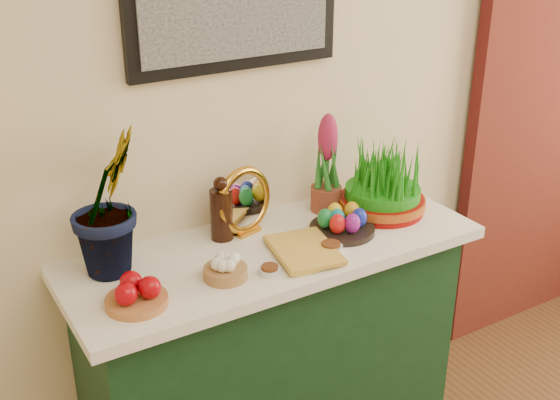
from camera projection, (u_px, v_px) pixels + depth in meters
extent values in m
cube|color=beige|center=(306.00, 81.00, 2.46)|extent=(4.00, 0.04, 2.70)
cube|color=#490D14|center=(549.00, 90.00, 3.09)|extent=(0.90, 0.06, 2.30)
cube|color=#14371A|center=(273.00, 358.00, 2.52)|extent=(1.30, 0.45, 0.85)
cube|color=silver|center=(272.00, 249.00, 2.34)|extent=(1.40, 0.55, 0.04)
imported|color=#237024|center=(105.00, 180.00, 2.06)|extent=(0.39, 0.38, 0.60)
cylinder|color=#AA6533|center=(137.00, 301.00, 1.99)|extent=(0.21, 0.21, 0.02)
cylinder|color=#9E783F|center=(225.00, 273.00, 2.12)|extent=(0.16, 0.16, 0.04)
cylinder|color=black|center=(222.00, 215.00, 2.33)|extent=(0.08, 0.08, 0.18)
sphere|color=black|center=(220.00, 184.00, 2.29)|extent=(0.05, 0.05, 0.05)
cube|color=orange|center=(247.00, 231.00, 2.40)|extent=(0.10, 0.07, 0.01)
torus|color=orange|center=(244.00, 200.00, 2.37)|extent=(0.24, 0.11, 0.24)
cylinder|color=silver|center=(245.00, 201.00, 2.36)|extent=(0.18, 0.07, 0.18)
imported|color=gold|center=(276.00, 255.00, 2.22)|extent=(0.22, 0.29, 0.04)
cylinder|color=silver|center=(270.00, 271.00, 2.15)|extent=(0.07, 0.07, 0.02)
cylinder|color=#592D14|center=(270.00, 267.00, 2.14)|extent=(0.05, 0.05, 0.01)
cylinder|color=silver|center=(331.00, 248.00, 2.28)|extent=(0.08, 0.08, 0.02)
cylinder|color=#592D14|center=(331.00, 244.00, 2.27)|extent=(0.06, 0.06, 0.01)
cylinder|color=black|center=(342.00, 229.00, 2.40)|extent=(0.29, 0.29, 0.02)
ellipsoid|color=red|center=(337.00, 224.00, 2.34)|extent=(0.05, 0.05, 0.07)
ellipsoid|color=#1726A1|center=(359.00, 218.00, 2.38)|extent=(0.05, 0.05, 0.07)
ellipsoid|color=yellow|center=(335.00, 212.00, 2.42)|extent=(0.05, 0.05, 0.07)
ellipsoid|color=#177F3A|center=(325.00, 218.00, 2.38)|extent=(0.05, 0.05, 0.07)
ellipsoid|color=gold|center=(352.00, 211.00, 2.43)|extent=(0.05, 0.05, 0.07)
ellipsoid|color=#88198C|center=(352.00, 223.00, 2.34)|extent=(0.05, 0.05, 0.07)
ellipsoid|color=#0C7A9A|center=(337.00, 219.00, 2.37)|extent=(0.05, 0.05, 0.07)
cylinder|color=brown|center=(326.00, 198.00, 2.56)|extent=(0.11, 0.11, 0.09)
ellipsoid|color=#B52454|center=(328.00, 137.00, 2.46)|extent=(0.07, 0.07, 0.17)
cylinder|color=#880804|center=(382.00, 204.00, 2.55)|extent=(0.30, 0.30, 0.06)
cylinder|color=maroon|center=(382.00, 201.00, 2.55)|extent=(0.31, 0.31, 0.03)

